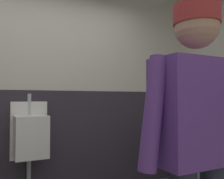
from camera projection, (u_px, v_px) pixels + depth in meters
wall_back at (42, 77)px, 2.97m from camera, size 4.91×0.12×2.89m
wainscot_band_back at (43, 145)px, 2.87m from camera, size 4.31×0.03×1.28m
urinal_solo at (30, 136)px, 2.67m from camera, size 0.40×0.34×1.24m
person at (199, 131)px, 1.29m from camera, size 0.71×0.60×1.69m
trash_bin at (220, 172)px, 2.81m from camera, size 0.40×0.40×0.69m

